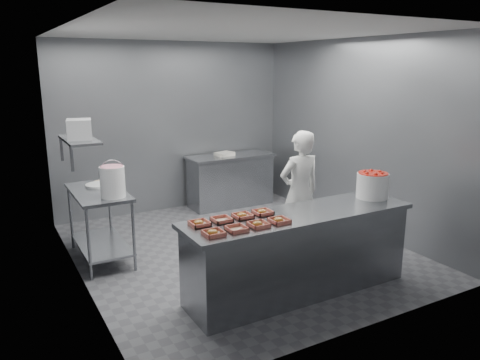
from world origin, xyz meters
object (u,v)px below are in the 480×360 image
object	(u,v)px
prep_table	(100,214)
tray_2	(258,224)
tray_0	(213,233)
tray_3	(279,220)
tray_5	(222,220)
tray_1	(237,229)
glaze_bucket	(112,181)
service_counter	(299,253)
tray_6	(242,216)
tray_4	(199,223)
tray_7	(262,212)
worker	(299,192)
back_counter	(230,180)
strawberry_tub	(372,184)
appliance	(79,129)

from	to	relation	value
prep_table	tray_2	xyz separation A→B (m)	(1.04, -2.10, 0.33)
tray_0	tray_3	size ratio (longest dim) A/B	1.00
tray_0	tray_5	world-z (taller)	tray_0
tray_1	glaze_bucket	world-z (taller)	glaze_bucket
service_counter	tray_5	xyz separation A→B (m)	(-0.85, 0.15, 0.47)
service_counter	tray_0	size ratio (longest dim) A/B	13.88
prep_table	tray_3	xyz separation A→B (m)	(1.28, -2.10, 0.33)
prep_table	tray_6	world-z (taller)	tray_6
prep_table	tray_4	world-z (taller)	tray_4
tray_5	tray_7	world-z (taller)	tray_7
tray_6	worker	xyz separation A→B (m)	(1.30, 0.79, -0.12)
tray_2	worker	bearing A→B (deg)	40.15
tray_0	tray_2	size ratio (longest dim) A/B	1.00
back_counter	tray_7	xyz separation A→B (m)	(-1.27, -3.10, 0.47)
tray_3	worker	size ratio (longest dim) A/B	0.12
service_counter	glaze_bucket	xyz separation A→B (m)	(-1.55, 1.58, 0.64)
tray_3	glaze_bucket	world-z (taller)	glaze_bucket
tray_3	worker	xyz separation A→B (m)	(1.06, 1.09, -0.12)
prep_table	tray_0	world-z (taller)	tray_0
back_counter	tray_6	world-z (taller)	tray_6
tray_4	strawberry_tub	size ratio (longest dim) A/B	0.52
tray_5	tray_7	bearing A→B (deg)	-0.00
tray_0	tray_1	size ratio (longest dim) A/B	1.00
tray_1	tray_6	distance (m)	0.39
back_counter	tray_4	world-z (taller)	tray_4
back_counter	appliance	world-z (taller)	appliance
tray_7	worker	distance (m)	1.32
service_counter	tray_7	size ratio (longest dim) A/B	13.88
tray_3	tray_4	xyz separation A→B (m)	(-0.72, 0.31, 0.00)
tray_4	tray_5	xyz separation A→B (m)	(0.24, 0.00, -0.00)
tray_0	tray_2	bearing A→B (deg)	0.00
tray_4	tray_5	bearing A→B (deg)	0.00
back_counter	tray_3	world-z (taller)	tray_3
tray_7	glaze_bucket	xyz separation A→B (m)	(-1.18, 1.42, 0.17)
prep_table	worker	xyz separation A→B (m)	(2.34, -1.01, 0.21)
back_counter	tray_5	xyz separation A→B (m)	(-1.75, -3.10, 0.47)
service_counter	tray_6	xyz separation A→B (m)	(-0.61, 0.15, 0.47)
prep_table	glaze_bucket	xyz separation A→B (m)	(0.10, -0.37, 0.50)
tray_6	appliance	size ratio (longest dim) A/B	0.60
strawberry_tub	glaze_bucket	world-z (taller)	glaze_bucket
tray_3	tray_6	size ratio (longest dim) A/B	1.00
prep_table	appliance	world-z (taller)	appliance
tray_3	tray_6	xyz separation A→B (m)	(-0.24, 0.31, 0.00)
service_counter	tray_4	size ratio (longest dim) A/B	13.88
tray_0	tray_4	distance (m)	0.31
service_counter	tray_2	world-z (taller)	tray_2
tray_2	tray_3	distance (m)	0.24
tray_3	service_counter	bearing A→B (deg)	22.54
back_counter	tray_0	size ratio (longest dim) A/B	8.01
tray_2	tray_6	distance (m)	0.31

